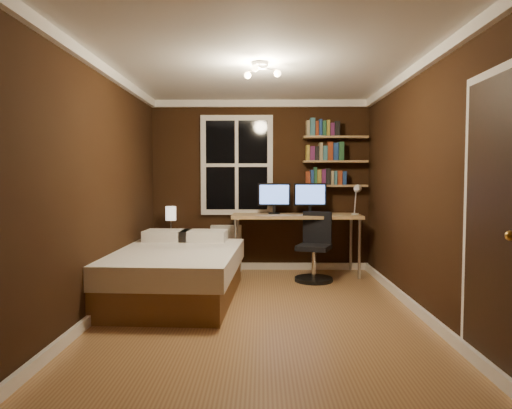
{
  "coord_description": "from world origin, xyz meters",
  "views": [
    {
      "loc": [
        0.02,
        -4.66,
        1.35
      ],
      "look_at": [
        -0.05,
        0.45,
        1.06
      ],
      "focal_mm": 32.0,
      "sensor_mm": 36.0,
      "label": 1
    }
  ],
  "objects_px": {
    "bedside_lamp": "(171,221)",
    "desk": "(296,219)",
    "nightstand": "(171,254)",
    "radiator": "(226,248)",
    "office_chair": "(315,255)",
    "monitor_left": "(274,199)",
    "desk_lamp": "(356,199)",
    "monitor_right": "(310,199)",
    "bed": "(172,272)"
  },
  "relations": [
    {
      "from": "bedside_lamp",
      "to": "desk",
      "type": "distance_m",
      "value": 1.79
    },
    {
      "from": "nightstand",
      "to": "radiator",
      "type": "bearing_deg",
      "value": 25.67
    },
    {
      "from": "desk",
      "to": "office_chair",
      "type": "xyz_separation_m",
      "value": [
        0.22,
        -0.41,
        -0.46
      ]
    },
    {
      "from": "nightstand",
      "to": "desk",
      "type": "bearing_deg",
      "value": 12.74
    },
    {
      "from": "monitor_left",
      "to": "desk_lamp",
      "type": "relative_size",
      "value": 1.05
    },
    {
      "from": "monitor_left",
      "to": "bed",
      "type": "bearing_deg",
      "value": -130.19
    },
    {
      "from": "bedside_lamp",
      "to": "monitor_left",
      "type": "xyz_separation_m",
      "value": [
        1.48,
        -0.02,
        0.33
      ]
    },
    {
      "from": "desk",
      "to": "office_chair",
      "type": "distance_m",
      "value": 0.65
    },
    {
      "from": "bed",
      "to": "office_chair",
      "type": "bearing_deg",
      "value": 30.83
    },
    {
      "from": "nightstand",
      "to": "office_chair",
      "type": "height_order",
      "value": "office_chair"
    },
    {
      "from": "nightstand",
      "to": "radiator",
      "type": "xyz_separation_m",
      "value": [
        0.79,
        0.13,
        0.07
      ]
    },
    {
      "from": "monitor_right",
      "to": "office_chair",
      "type": "bearing_deg",
      "value": -88.74
    },
    {
      "from": "bedside_lamp",
      "to": "bed",
      "type": "bearing_deg",
      "value": -78.49
    },
    {
      "from": "radiator",
      "to": "monitor_left",
      "type": "bearing_deg",
      "value": -11.97
    },
    {
      "from": "nightstand",
      "to": "office_chair",
      "type": "bearing_deg",
      "value": 1.73
    },
    {
      "from": "desk_lamp",
      "to": "office_chair",
      "type": "height_order",
      "value": "desk_lamp"
    },
    {
      "from": "monitor_left",
      "to": "monitor_right",
      "type": "height_order",
      "value": "same"
    },
    {
      "from": "bed",
      "to": "nightstand",
      "type": "bearing_deg",
      "value": 104.31
    },
    {
      "from": "desk_lamp",
      "to": "bedside_lamp",
      "type": "bearing_deg",
      "value": 174.28
    },
    {
      "from": "bedside_lamp",
      "to": "monitor_right",
      "type": "xyz_separation_m",
      "value": [
        2.0,
        -0.02,
        0.33
      ]
    },
    {
      "from": "bed",
      "to": "monitor_right",
      "type": "distance_m",
      "value": 2.35
    },
    {
      "from": "bed",
      "to": "monitor_left",
      "type": "xyz_separation_m",
      "value": [
        1.19,
        1.41,
        0.78
      ]
    },
    {
      "from": "bed",
      "to": "bedside_lamp",
      "type": "xyz_separation_m",
      "value": [
        -0.29,
        1.43,
        0.44
      ]
    },
    {
      "from": "bed",
      "to": "office_chair",
      "type": "height_order",
      "value": "office_chair"
    },
    {
      "from": "nightstand",
      "to": "bedside_lamp",
      "type": "relative_size",
      "value": 1.2
    },
    {
      "from": "bedside_lamp",
      "to": "office_chair",
      "type": "xyz_separation_m",
      "value": [
        2.01,
        -0.52,
        -0.4
      ]
    },
    {
      "from": "bedside_lamp",
      "to": "desk",
      "type": "bearing_deg",
      "value": -3.39
    },
    {
      "from": "bed",
      "to": "desk_lamp",
      "type": "bearing_deg",
      "value": 29.58
    },
    {
      "from": "bed",
      "to": "bedside_lamp",
      "type": "bearing_deg",
      "value": 104.31
    },
    {
      "from": "radiator",
      "to": "desk",
      "type": "relative_size",
      "value": 0.37
    },
    {
      "from": "monitor_left",
      "to": "radiator",
      "type": "bearing_deg",
      "value": 168.03
    },
    {
      "from": "radiator",
      "to": "office_chair",
      "type": "distance_m",
      "value": 1.38
    },
    {
      "from": "nightstand",
      "to": "monitor_left",
      "type": "distance_m",
      "value": 1.69
    },
    {
      "from": "nightstand",
      "to": "bedside_lamp",
      "type": "xyz_separation_m",
      "value": [
        0.0,
        0.0,
        0.48
      ]
    },
    {
      "from": "bedside_lamp",
      "to": "desk",
      "type": "relative_size",
      "value": 0.24
    },
    {
      "from": "nightstand",
      "to": "monitor_left",
      "type": "bearing_deg",
      "value": 15.5
    },
    {
      "from": "bedside_lamp",
      "to": "monitor_left",
      "type": "distance_m",
      "value": 1.52
    },
    {
      "from": "nightstand",
      "to": "radiator",
      "type": "relative_size",
      "value": 0.78
    },
    {
      "from": "desk",
      "to": "monitor_left",
      "type": "xyz_separation_m",
      "value": [
        -0.31,
        0.09,
        0.28
      ]
    },
    {
      "from": "bed",
      "to": "office_chair",
      "type": "xyz_separation_m",
      "value": [
        1.72,
        0.91,
        0.04
      ]
    },
    {
      "from": "bedside_lamp",
      "to": "radiator",
      "type": "bearing_deg",
      "value": 9.54
    },
    {
      "from": "office_chair",
      "to": "nightstand",
      "type": "bearing_deg",
      "value": -173.85
    },
    {
      "from": "desk_lamp",
      "to": "desk",
      "type": "bearing_deg",
      "value": 169.25
    },
    {
      "from": "bed",
      "to": "radiator",
      "type": "height_order",
      "value": "bed"
    },
    {
      "from": "monitor_left",
      "to": "nightstand",
      "type": "bearing_deg",
      "value": 179.37
    },
    {
      "from": "bed",
      "to": "monitor_left",
      "type": "distance_m",
      "value": 2.01
    },
    {
      "from": "nightstand",
      "to": "radiator",
      "type": "height_order",
      "value": "radiator"
    },
    {
      "from": "radiator",
      "to": "monitor_right",
      "type": "bearing_deg",
      "value": -6.98
    },
    {
      "from": "monitor_right",
      "to": "nightstand",
      "type": "bearing_deg",
      "value": 179.53
    },
    {
      "from": "desk",
      "to": "monitor_right",
      "type": "bearing_deg",
      "value": 23.38
    }
  ]
}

